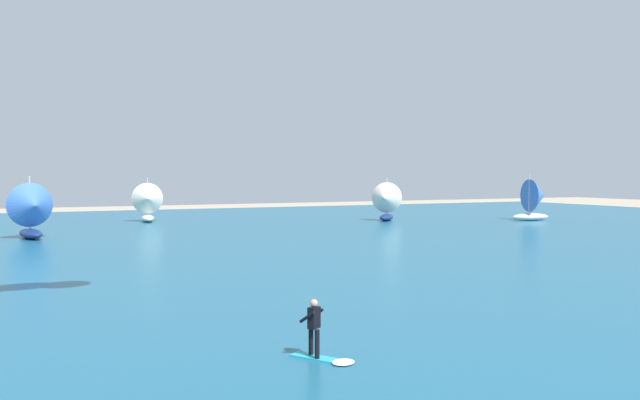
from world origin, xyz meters
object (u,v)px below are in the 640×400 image
object	(u,v)px
sailboat_far_right	(536,199)
sailboat_mid_right	(32,210)
kitesurfer	(320,338)
sailboat_near_shore	(386,201)
sailboat_outermost	(148,202)

from	to	relation	value
sailboat_far_right	sailboat_mid_right	xyz separation A→B (m)	(-52.03, 0.70, -0.08)
kitesurfer	sailboat_near_shore	distance (m)	54.22
sailboat_mid_right	sailboat_outermost	xyz separation A→B (m)	(11.71, 15.19, -0.13)
sailboat_outermost	kitesurfer	bearing A→B (deg)	-95.16
kitesurfer	sailboat_mid_right	bearing A→B (deg)	99.56
kitesurfer	sailboat_mid_right	distance (m)	40.54
sailboat_far_right	kitesurfer	bearing A→B (deg)	-139.10
sailboat_far_right	sailboat_outermost	world-z (taller)	sailboat_far_right
kitesurfer	sailboat_mid_right	xyz separation A→B (m)	(-6.72, 39.94, 1.72)
sailboat_far_right	sailboat_near_shore	xyz separation A→B (m)	(-15.95, 6.32, -0.18)
sailboat_far_right	sailboat_mid_right	world-z (taller)	sailboat_far_right
sailboat_near_shore	sailboat_far_right	bearing A→B (deg)	-21.61
sailboat_near_shore	sailboat_outermost	xyz separation A→B (m)	(-24.37, 9.57, -0.03)
sailboat_far_right	sailboat_outermost	distance (m)	43.34
sailboat_outermost	sailboat_mid_right	bearing A→B (deg)	-127.62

